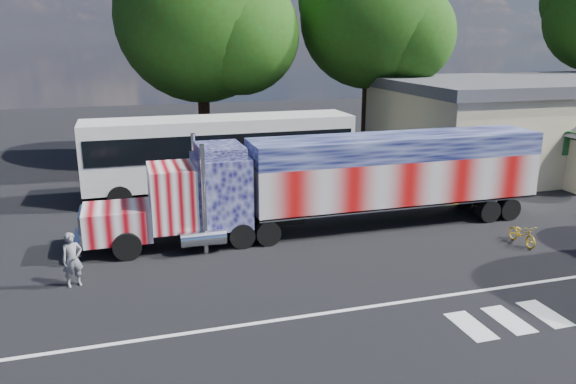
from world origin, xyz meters
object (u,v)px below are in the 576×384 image
object	(u,v)px
semi_truck	(343,179)
coach_bus	(221,155)
woman	(72,260)
bicycle	(522,234)
tree_ne_a	(373,18)
tree_n_mid	(203,18)

from	to	relation	value
semi_truck	coach_bus	size ratio (longest dim) A/B	1.44
woman	bicycle	xyz separation A→B (m)	(15.83, -0.94, -0.47)
semi_truck	bicycle	size ratio (longest dim) A/B	12.32
coach_bus	tree_ne_a	world-z (taller)	tree_ne_a
coach_bus	woman	distance (m)	11.33
woman	tree_n_mid	bearing A→B (deg)	49.91
tree_ne_a	tree_n_mid	xyz separation A→B (m)	(-10.27, 1.29, -0.02)
woman	tree_n_mid	world-z (taller)	tree_n_mid
woman	tree_n_mid	distance (m)	19.89
semi_truck	tree_n_mid	bearing A→B (deg)	102.65
bicycle	tree_n_mid	size ratio (longest dim) A/B	0.11
coach_bus	tree_ne_a	bearing A→B (deg)	30.47
tree_ne_a	tree_n_mid	bearing A→B (deg)	172.83
semi_truck	tree_ne_a	xyz separation A→B (m)	(7.06, 12.99, 6.56)
semi_truck	coach_bus	distance (m)	7.61
woman	tree_ne_a	distance (m)	24.50
coach_bus	tree_n_mid	bearing A→B (deg)	85.88
semi_truck	coach_bus	bearing A→B (deg)	119.57
woman	tree_ne_a	xyz separation A→B (m)	(17.14, 15.71, 7.73)
tree_n_mid	tree_ne_a	bearing A→B (deg)	-7.17
woman	bicycle	size ratio (longest dim) A/B	1.15
coach_bus	tree_n_mid	distance (m)	10.14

